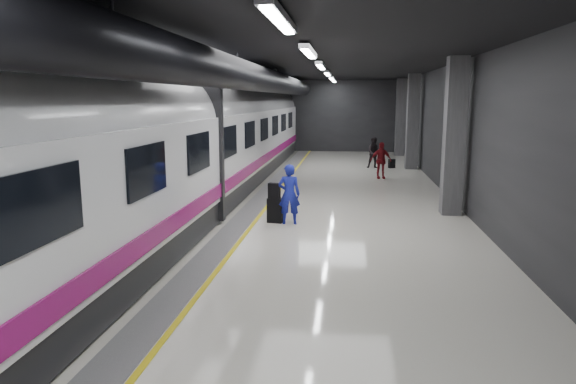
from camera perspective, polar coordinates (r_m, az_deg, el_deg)
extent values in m
plane|color=silver|center=(13.67, 0.00, -3.76)|extent=(40.00, 40.00, 0.00)
cube|color=black|center=(13.32, 0.00, 15.37)|extent=(10.00, 40.00, 0.02)
cube|color=#28282B|center=(33.23, 4.15, 8.41)|extent=(10.00, 0.02, 4.50)
cube|color=#28282B|center=(14.76, -19.75, 5.53)|extent=(0.02, 40.00, 4.50)
cube|color=#28282B|center=(13.65, 21.42, 5.09)|extent=(0.02, 40.00, 4.50)
cube|color=slate|center=(13.89, -5.54, -3.56)|extent=(0.65, 39.80, 0.01)
cube|color=yellow|center=(13.81, -3.92, -3.61)|extent=(0.10, 39.80, 0.01)
cylinder|color=black|center=(13.50, -5.63, 12.92)|extent=(0.80, 38.00, 0.80)
cube|color=silver|center=(7.32, -0.96, 18.78)|extent=(0.22, 2.60, 0.10)
cube|color=silver|center=(12.26, 2.32, 15.34)|extent=(0.22, 2.60, 0.10)
cube|color=silver|center=(17.23, 3.67, 13.86)|extent=(0.22, 2.60, 0.10)
cube|color=silver|center=(22.22, 4.41, 13.04)|extent=(0.22, 2.60, 0.10)
cube|color=silver|center=(27.21, 4.88, 12.53)|extent=(0.22, 2.60, 0.10)
cube|color=silver|center=(31.21, 5.14, 12.23)|extent=(0.22, 2.60, 0.10)
cube|color=#515154|center=(15.50, 17.97, 5.83)|extent=(0.55, 0.55, 4.50)
cube|color=#515154|center=(25.37, 13.67, 7.58)|extent=(0.55, 0.55, 4.50)
cube|color=#515154|center=(31.33, 12.39, 8.09)|extent=(0.55, 0.55, 4.50)
cube|color=black|center=(14.34, -13.01, -1.93)|extent=(2.80, 38.00, 0.60)
cube|color=white|center=(14.12, -13.24, 3.63)|extent=(2.90, 38.00, 2.20)
cylinder|color=white|center=(14.04, -13.40, 7.48)|extent=(2.80, 38.00, 2.80)
cube|color=#8D0C5F|center=(13.80, -7.36, 0.31)|extent=(0.04, 38.00, 0.35)
cube|color=black|center=(14.09, -13.28, 4.64)|extent=(3.05, 0.25, 3.80)
cube|color=black|center=(6.27, -25.66, -1.48)|extent=(0.05, 1.60, 0.85)
cube|color=black|center=(8.91, -15.37, 2.38)|extent=(0.05, 1.60, 0.85)
cube|color=black|center=(11.72, -9.87, 4.41)|extent=(0.05, 1.60, 0.85)
cube|color=black|center=(14.61, -6.51, 5.63)|extent=(0.05, 1.60, 0.85)
cube|color=black|center=(17.54, -4.25, 6.44)|extent=(0.05, 1.60, 0.85)
cube|color=black|center=(20.48, -2.64, 7.00)|extent=(0.05, 1.60, 0.85)
cube|color=black|center=(23.44, -1.43, 7.42)|extent=(0.05, 1.60, 0.85)
cube|color=black|center=(26.41, -0.49, 7.75)|extent=(0.05, 1.60, 0.85)
cube|color=black|center=(29.39, 0.26, 8.00)|extent=(0.05, 1.60, 0.85)
imported|color=#182FBA|center=(13.71, 0.13, -0.25)|extent=(0.62, 0.44, 1.62)
cube|color=black|center=(13.98, -1.42, -2.04)|extent=(0.45, 0.32, 0.67)
cube|color=black|center=(13.83, -1.54, 0.14)|extent=(0.34, 0.23, 0.42)
imported|color=black|center=(25.30, 9.58, 4.32)|extent=(0.76, 0.61, 1.50)
imported|color=maroon|center=(22.05, 10.27, 3.48)|extent=(0.96, 0.56, 1.54)
cube|color=black|center=(25.58, 11.46, 3.12)|extent=(0.35, 0.29, 0.44)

